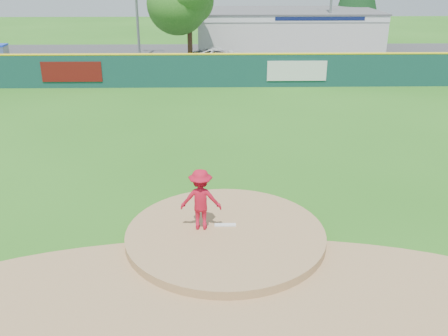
{
  "coord_description": "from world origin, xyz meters",
  "views": [
    {
      "loc": [
        -0.29,
        -12.02,
        7.13
      ],
      "look_at": [
        0.0,
        2.0,
        1.3
      ],
      "focal_mm": 40.0,
      "sensor_mm": 36.0,
      "label": 1
    }
  ],
  "objects_px": {
    "pitcher": "(201,199)",
    "van": "(219,55)",
    "pool_building_grp": "(286,30)",
    "deciduous_tree": "(189,1)"
  },
  "relations": [
    {
      "from": "van",
      "to": "pool_building_grp",
      "type": "distance_m",
      "value": 8.82
    },
    {
      "from": "pool_building_grp",
      "to": "deciduous_tree",
      "type": "relative_size",
      "value": 2.07
    },
    {
      "from": "pitcher",
      "to": "pool_building_grp",
      "type": "height_order",
      "value": "pool_building_grp"
    },
    {
      "from": "van",
      "to": "pool_building_grp",
      "type": "xyz_separation_m",
      "value": [
        5.92,
        6.45,
        1.05
      ]
    },
    {
      "from": "pool_building_grp",
      "to": "deciduous_tree",
      "type": "height_order",
      "value": "deciduous_tree"
    },
    {
      "from": "pitcher",
      "to": "pool_building_grp",
      "type": "bearing_deg",
      "value": -99.58
    },
    {
      "from": "pitcher",
      "to": "deciduous_tree",
      "type": "bearing_deg",
      "value": -84.66
    },
    {
      "from": "van",
      "to": "deciduous_tree",
      "type": "bearing_deg",
      "value": 87.23
    },
    {
      "from": "van",
      "to": "pool_building_grp",
      "type": "relative_size",
      "value": 0.28
    },
    {
      "from": "pitcher",
      "to": "van",
      "type": "height_order",
      "value": "pitcher"
    }
  ]
}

